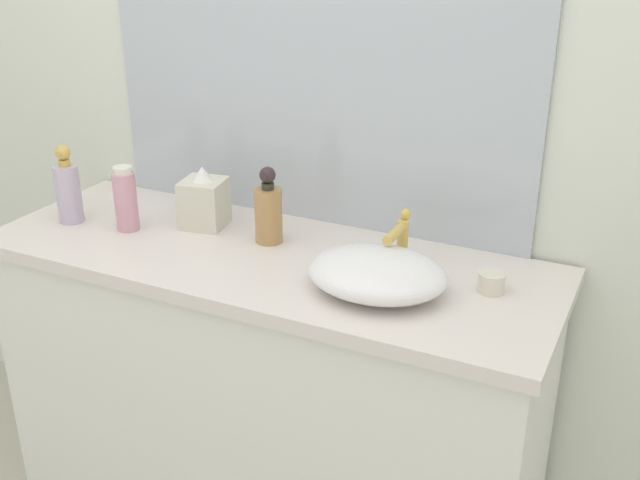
% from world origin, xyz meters
% --- Properties ---
extents(bathroom_wall_rear, '(6.00, 0.06, 2.60)m').
position_xyz_m(bathroom_wall_rear, '(0.00, 0.73, 1.30)').
color(bathroom_wall_rear, silver).
rests_on(bathroom_wall_rear, ground).
extents(vanity_counter, '(1.53, 0.55, 0.90)m').
position_xyz_m(vanity_counter, '(-0.03, 0.41, 0.45)').
color(vanity_counter, white).
rests_on(vanity_counter, ground).
extents(sink_basin, '(0.34, 0.28, 0.09)m').
position_xyz_m(sink_basin, '(0.31, 0.35, 0.95)').
color(sink_basin, white).
rests_on(sink_basin, vanity_counter).
extents(faucet, '(0.03, 0.14, 0.14)m').
position_xyz_m(faucet, '(0.31, 0.50, 0.99)').
color(faucet, '#D8B350').
rests_on(faucet, vanity_counter).
extents(soap_dispenser, '(0.07, 0.07, 0.23)m').
position_xyz_m(soap_dispenser, '(-0.64, 0.37, 1.00)').
color(soap_dispenser, '#BEAFC8').
rests_on(soap_dispenser, vanity_counter).
extents(lotion_bottle, '(0.06, 0.06, 0.18)m').
position_xyz_m(lotion_bottle, '(-0.45, 0.39, 0.99)').
color(lotion_bottle, '#D294A7').
rests_on(lotion_bottle, vanity_counter).
extents(perfume_bottle, '(0.07, 0.07, 0.21)m').
position_xyz_m(perfume_bottle, '(-0.06, 0.49, 0.99)').
color(perfume_bottle, '#B2854E').
rests_on(perfume_bottle, vanity_counter).
extents(tissue_box, '(0.13, 0.13, 0.18)m').
position_xyz_m(tissue_box, '(-0.27, 0.51, 0.98)').
color(tissue_box, beige).
rests_on(tissue_box, vanity_counter).
extents(candle_jar, '(0.06, 0.06, 0.05)m').
position_xyz_m(candle_jar, '(0.56, 0.46, 0.93)').
color(candle_jar, beige).
rests_on(candle_jar, vanity_counter).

